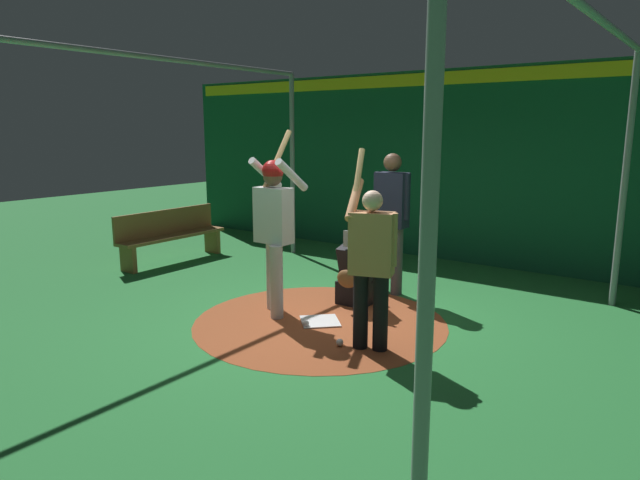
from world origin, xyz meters
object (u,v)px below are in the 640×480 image
at_px(umpire, 391,215).
at_px(visitor, 371,259).
at_px(catcher, 356,275).
at_px(batter, 274,221).
at_px(home_plate, 320,321).
at_px(bench, 170,234).
at_px(baseball_1, 306,323).
at_px(baseball_0, 340,342).

relative_size(umpire, visitor, 0.94).
bearing_deg(catcher, batter, -34.66).
distance_m(home_plate, catcher, 0.88).
bearing_deg(bench, umpire, 97.77).
distance_m(umpire, bench, 3.90).
distance_m(bench, baseball_1, 3.93).
distance_m(batter, catcher, 1.26).
height_order(home_plate, bench, bench).
height_order(catcher, bench, catcher).
bearing_deg(umpire, catcher, -9.06).
xyz_separation_m(umpire, visitor, (1.81, 0.79, -0.13)).
bearing_deg(home_plate, visitor, 68.96).
bearing_deg(batter, umpire, 155.48).
distance_m(home_plate, bench, 3.90).
bearing_deg(baseball_0, bench, -108.18).
height_order(home_plate, umpire, umpire).
bearing_deg(baseball_1, baseball_0, 68.65).
distance_m(home_plate, baseball_1, 0.23).
bearing_deg(catcher, umpire, 170.94).
relative_size(catcher, baseball_0, 12.88).
relative_size(batter, bench, 1.09).
bearing_deg(batter, home_plate, 93.73).
height_order(batter, bench, batter).
relative_size(batter, umpire, 1.16).
distance_m(baseball_0, baseball_1, 0.66).
xyz_separation_m(batter, visitor, (0.29, 1.49, -0.19)).
height_order(home_plate, batter, batter).
height_order(umpire, baseball_0, umpire).
xyz_separation_m(home_plate, bench, (-0.96, -3.75, 0.44)).
xyz_separation_m(umpire, bench, (0.52, -3.81, -0.59)).
xyz_separation_m(bench, baseball_1, (1.18, 3.72, -0.41)).
relative_size(visitor, baseball_1, 26.56).
height_order(batter, baseball_1, batter).
relative_size(batter, visitor, 1.09).
xyz_separation_m(catcher, visitor, (1.14, 0.90, 0.54)).
xyz_separation_m(visitor, baseball_0, (0.14, -0.27, -0.87)).
bearing_deg(bench, batter, 72.24).
xyz_separation_m(batter, baseball_1, (0.18, 0.60, -1.06)).
distance_m(bench, baseball_0, 4.59).
relative_size(batter, catcher, 2.25).
bearing_deg(visitor, home_plate, -129.57).
relative_size(umpire, baseball_0, 24.95).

